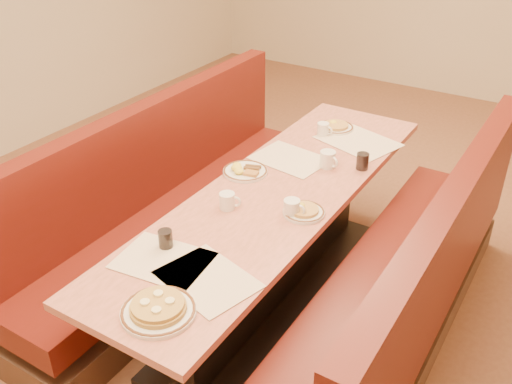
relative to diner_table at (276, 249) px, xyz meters
The scene contains 18 objects.
ground 0.37m from the diner_table, ahead, with size 8.00×8.00×0.00m, color #9E6647.
diner_table is the anchor object (origin of this frame).
booth_left 0.73m from the diner_table, behind, with size 0.55×2.50×1.05m.
booth_right 0.73m from the diner_table, ahead, with size 0.55×2.50×1.05m.
placemat_near_left 0.88m from the diner_table, 98.65° to the right, with size 0.40×0.30×0.00m, color #FFEAC7.
placemat_near_right 0.89m from the diner_table, 81.39° to the right, with size 0.40×0.30×0.00m, color #FFEAC7.
placemat_far_left 0.53m from the diner_table, 108.79° to the left, with size 0.41×0.31×0.00m, color #FFEAC7.
placemat_far_right 0.88m from the diner_table, 81.32° to the left, with size 0.46×0.34×0.00m, color #FFEAC7.
pancake_plate 1.13m from the diner_table, 85.61° to the right, with size 0.29×0.29×0.07m.
eggs_plate 0.47m from the diner_table, 163.87° to the left, with size 0.25×0.25×0.05m.
extra_plate_mid 0.47m from the diner_table, 29.91° to the right, with size 0.21×0.21×0.04m.
extra_plate_far 0.97m from the diner_table, 95.07° to the left, with size 0.23×0.23×0.05m.
coffee_mug_a 0.49m from the diner_table, 43.59° to the right, with size 0.11×0.08×0.09m.
coffee_mug_b 0.52m from the diner_table, 113.92° to the right, with size 0.11×0.08×0.08m.
coffee_mug_c 0.58m from the diner_table, 74.49° to the left, with size 0.12×0.09×0.09m.
coffee_mug_d 0.88m from the diner_table, 98.02° to the left, with size 0.10×0.07×0.08m.
soda_tumbler_near 0.84m from the diner_table, 103.85° to the right, with size 0.06×0.06×0.09m.
soda_tumbler_mid 0.69m from the diner_table, 58.97° to the left, with size 0.07×0.07×0.10m.
Camera 1 is at (1.27, -2.26, 2.26)m, focal length 40.00 mm.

